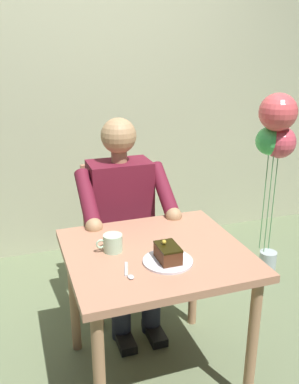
# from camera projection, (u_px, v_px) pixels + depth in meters

# --- Properties ---
(ground_plane) EXTENTS (14.00, 14.00, 0.00)m
(ground_plane) POSITION_uv_depth(u_px,v_px,m) (155.00, 372.00, 2.17)
(ground_plane) COLOR #6B7A55
(cafe_rear_panel) EXTENTS (6.40, 0.12, 3.00)m
(cafe_rear_panel) POSITION_uv_depth(u_px,v_px,m) (83.00, 57.00, 3.08)
(cafe_rear_panel) COLOR #B7B896
(cafe_rear_panel) RESTS_ON ground
(dining_table) EXTENTS (0.82, 0.75, 0.70)m
(dining_table) POSITION_uv_depth(u_px,v_px,m) (156.00, 269.00, 1.96)
(dining_table) COLOR tan
(dining_table) RESTS_ON ground
(chair) EXTENTS (0.42, 0.42, 0.90)m
(chair) POSITION_uv_depth(u_px,v_px,m) (117.00, 229.00, 2.64)
(chair) COLOR #A76B51
(chair) RESTS_ON ground
(seated_person) EXTENTS (0.53, 0.58, 1.21)m
(seated_person) POSITION_uv_depth(u_px,v_px,m) (124.00, 220.00, 2.44)
(seated_person) COLOR maroon
(seated_person) RESTS_ON ground
(dessert_plate) EXTENTS (0.22, 0.22, 0.01)m
(dessert_plate) POSITION_uv_depth(u_px,v_px,m) (168.00, 261.00, 1.82)
(dessert_plate) COLOR white
(dessert_plate) RESTS_ON dining_table
(cake_slice) EXTENTS (0.09, 0.13, 0.09)m
(cake_slice) POSITION_uv_depth(u_px,v_px,m) (168.00, 253.00, 1.81)
(cake_slice) COLOR #562D18
(cake_slice) RESTS_ON dessert_plate
(coffee_cup) EXTENTS (0.12, 0.09, 0.08)m
(coffee_cup) POSITION_uv_depth(u_px,v_px,m) (113.00, 243.00, 1.91)
(coffee_cup) COLOR #BAE0B9
(coffee_cup) RESTS_ON dining_table
(dessert_spoon) EXTENTS (0.04, 0.14, 0.01)m
(dessert_spoon) POSITION_uv_depth(u_px,v_px,m) (129.00, 273.00, 1.73)
(dessert_spoon) COLOR silver
(dessert_spoon) RESTS_ON dining_table
(balloon_display) EXTENTS (0.28, 0.27, 1.31)m
(balloon_display) POSITION_uv_depth(u_px,v_px,m) (276.00, 143.00, 2.71)
(balloon_display) COLOR #B2C1C6
(balloon_display) RESTS_ON ground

